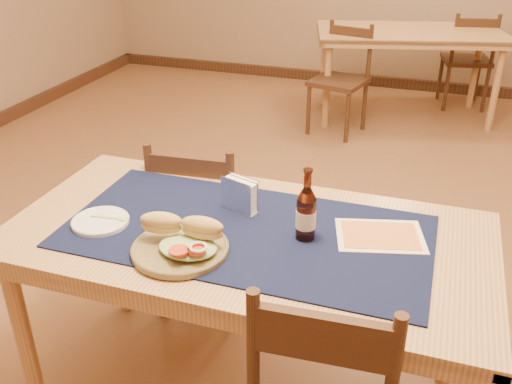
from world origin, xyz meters
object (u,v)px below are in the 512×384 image
(main_table, at_px, (247,253))
(beer_bottle, at_px, (306,213))
(napkin_holder, at_px, (240,196))
(sandwich_plate, at_px, (182,243))
(back_table, at_px, (409,40))
(chair_main_far, at_px, (204,222))

(main_table, bearing_deg, beer_bottle, 5.63)
(napkin_holder, bearing_deg, sandwich_plate, -104.34)
(back_table, distance_m, chair_main_far, 3.02)
(back_table, xyz_separation_m, beer_bottle, (-0.04, -3.41, 0.18))
(chair_main_far, bearing_deg, main_table, -52.01)
(chair_main_far, xyz_separation_m, napkin_holder, (0.30, -0.35, 0.36))
(main_table, distance_m, back_table, 3.43)
(main_table, distance_m, napkin_holder, 0.20)
(chair_main_far, bearing_deg, napkin_holder, -49.26)
(beer_bottle, distance_m, napkin_holder, 0.28)
(back_table, relative_size, napkin_holder, 11.20)
(chair_main_far, bearing_deg, beer_bottle, -38.92)
(chair_main_far, distance_m, napkin_holder, 0.59)
(chair_main_far, xyz_separation_m, sandwich_plate, (0.23, -0.66, 0.34))
(sandwich_plate, distance_m, beer_bottle, 0.40)
(beer_bottle, relative_size, napkin_holder, 1.65)
(beer_bottle, bearing_deg, main_table, -174.37)
(back_table, height_order, beer_bottle, beer_bottle)
(sandwich_plate, relative_size, beer_bottle, 1.25)
(sandwich_plate, height_order, beer_bottle, beer_bottle)
(sandwich_plate, distance_m, napkin_holder, 0.32)
(main_table, distance_m, sandwich_plate, 0.26)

